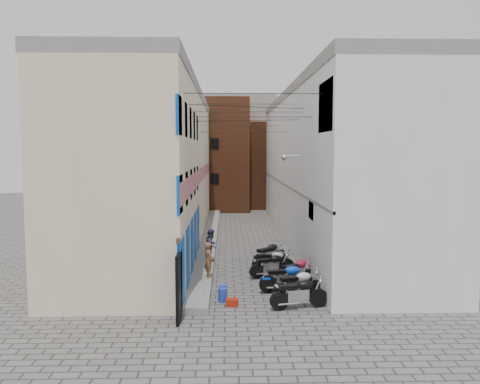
{
  "coord_description": "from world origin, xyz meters",
  "views": [
    {
      "loc": [
        -0.98,
        -15.08,
        5.48
      ],
      "look_at": [
        -0.2,
        12.25,
        3.0
      ],
      "focal_mm": 35.0,
      "sensor_mm": 36.0,
      "label": 1
    }
  ],
  "objects": [
    {
      "name": "motorcycle_c",
      "position": [
        1.32,
        2.47,
        0.62
      ],
      "size": [
        2.23,
        0.99,
        1.25
      ],
      "primitive_type": null,
      "rotation": [
        0.0,
        0.0,
        -1.42
      ],
      "color": "#0C3FB9",
      "rests_on": "ground"
    },
    {
      "name": "motorcycle_a",
      "position": [
        1.51,
        0.58,
        0.61
      ],
      "size": [
        2.18,
        1.08,
        1.21
      ],
      "primitive_type": null,
      "rotation": [
        0.0,
        0.0,
        -1.36
      ],
      "color": "black",
      "rests_on": "ground"
    },
    {
      "name": "motorcycle_f",
      "position": [
        1.08,
        5.49,
        0.56
      ],
      "size": [
        1.93,
        0.64,
        1.11
      ],
      "primitive_type": null,
      "rotation": [
        0.0,
        0.0,
        -1.59
      ],
      "color": "#A09FA4",
      "rests_on": "ground"
    },
    {
      "name": "person_a",
      "position": [
        -1.73,
        3.77,
        0.98
      ],
      "size": [
        0.49,
        0.61,
        1.45
      ],
      "primitive_type": "imported",
      "rotation": [
        0.0,
        0.0,
        1.88
      ],
      "color": "brown",
      "rests_on": "plinth"
    },
    {
      "name": "motorcycle_b",
      "position": [
        1.64,
        1.68,
        0.59
      ],
      "size": [
        2.14,
        1.28,
        1.18
      ],
      "primitive_type": null,
      "rotation": [
        0.0,
        0.0,
        -1.24
      ],
      "color": "silver",
      "rests_on": "ground"
    },
    {
      "name": "red_crate",
      "position": [
        -0.8,
        0.93,
        0.13
      ],
      "size": [
        0.45,
        0.36,
        0.26
      ],
      "primitive_type": "cube",
      "rotation": [
        0.0,
        0.0,
        -0.12
      ],
      "color": "#A01D0B",
      "rests_on": "ground"
    },
    {
      "name": "far_shopfront",
      "position": [
        0.0,
        25.2,
        1.2
      ],
      "size": [
        2.0,
        0.3,
        2.4
      ],
      "primitive_type": "cube",
      "color": "black",
      "rests_on": "ground"
    },
    {
      "name": "building_far_brick_right",
      "position": [
        3.0,
        30.0,
        4.0
      ],
      "size": [
        5.0,
        6.0,
        8.0
      ],
      "primitive_type": "cube",
      "color": "brown",
      "rests_on": "ground"
    },
    {
      "name": "person_b",
      "position": [
        -1.7,
        6.4,
        1.03
      ],
      "size": [
        0.84,
        0.93,
        1.56
      ],
      "primitive_type": "imported",
      "rotation": [
        0.0,
        0.0,
        1.17
      ],
      "color": "#383954",
      "rests_on": "plinth"
    },
    {
      "name": "plinth",
      "position": [
        -2.05,
        13.0,
        0.12
      ],
      "size": [
        0.9,
        26.0,
        0.25
      ],
      "primitive_type": "cube",
      "color": "slate",
      "rests_on": "ground"
    },
    {
      "name": "motorcycle_g",
      "position": [
        1.02,
        6.55,
        0.63
      ],
      "size": [
        2.05,
        1.97,
        1.25
      ],
      "primitive_type": null,
      "rotation": [
        0.0,
        0.0,
        -0.82
      ],
      "color": "black",
      "rests_on": "ground"
    },
    {
      "name": "motorcycle_e",
      "position": [
        0.93,
        4.62,
        0.58
      ],
      "size": [
        2.1,
        1.29,
        1.16
      ],
      "primitive_type": null,
      "rotation": [
        0.0,
        0.0,
        -1.21
      ],
      "color": "black",
      "rests_on": "ground"
    },
    {
      "name": "water_jug_far",
      "position": [
        -1.12,
        1.93,
        0.24
      ],
      "size": [
        0.41,
        0.41,
        0.48
      ],
      "primitive_type": "cylinder",
      "rotation": [
        0.0,
        0.0,
        0.43
      ],
      "color": "blue",
      "rests_on": "ground"
    },
    {
      "name": "overhead_wires",
      "position": [
        0.0,
        7.64,
        7.12
      ],
      "size": [
        5.8,
        13.02,
        1.32
      ],
      "color": "black",
      "rests_on": "ground"
    },
    {
      "name": "building_far_concrete",
      "position": [
        0.0,
        34.0,
        5.5
      ],
      "size": [
        8.0,
        5.0,
        11.0
      ],
      "primitive_type": "cube",
      "color": "slate",
      "rests_on": "ground"
    },
    {
      "name": "ground",
      "position": [
        0.0,
        0.0,
        0.0
      ],
      "size": [
        90.0,
        90.0,
        0.0
      ],
      "primitive_type": "plane",
      "color": "#595654",
      "rests_on": "ground"
    },
    {
      "name": "building_right",
      "position": [
        5.0,
        13.0,
        4.51
      ],
      "size": [
        5.94,
        26.0,
        9.0
      ],
      "color": "silver",
      "rests_on": "ground"
    },
    {
      "name": "motorcycle_d",
      "position": [
        1.9,
        3.6,
        0.59
      ],
      "size": [
        2.04,
        1.69,
        1.18
      ],
      "primitive_type": null,
      "rotation": [
        0.0,
        0.0,
        -0.97
      ],
      "color": "#B90D2D",
      "rests_on": "ground"
    },
    {
      "name": "building_far_brick_left",
      "position": [
        -2.0,
        28.0,
        5.0
      ],
      "size": [
        6.0,
        6.0,
        10.0
      ],
      "primitive_type": "cube",
      "color": "brown",
      "rests_on": "ground"
    },
    {
      "name": "water_jug_near",
      "position": [
        -1.14,
        1.37,
        0.26
      ],
      "size": [
        0.43,
        0.43,
        0.51
      ],
      "primitive_type": "cylinder",
      "rotation": [
        0.0,
        0.0,
        -0.43
      ],
      "color": "#203CA4",
      "rests_on": "ground"
    },
    {
      "name": "building_left",
      "position": [
        -4.98,
        12.95,
        4.5
      ],
      "size": [
        5.1,
        27.0,
        9.0
      ],
      "color": "beige",
      "rests_on": "ground"
    }
  ]
}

